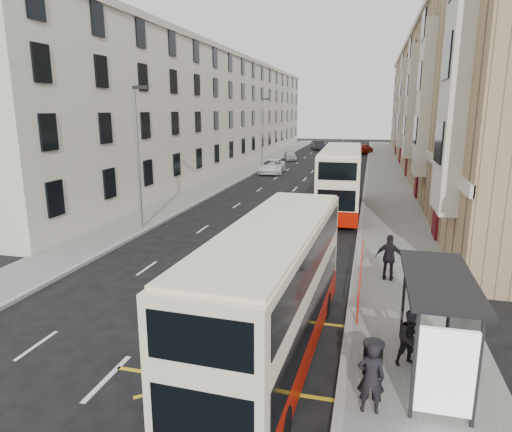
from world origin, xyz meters
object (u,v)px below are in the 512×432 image
(street_lamp_near, at_px, (138,150))
(car_red, at_px, (364,149))
(car_silver, at_px, (290,156))
(litter_bin, at_px, (373,358))
(double_decker_front, at_px, (273,294))
(double_decker_rear, at_px, (341,180))
(pedestrian_mid, at_px, (411,338))
(car_dark, at_px, (318,145))
(bus_shelter, at_px, (445,311))
(pedestrian_near, at_px, (371,378))
(white_van, at_px, (272,166))
(street_lamp_far, at_px, (262,129))
(pedestrian_far, at_px, (389,258))

(street_lamp_near, distance_m, car_red, 53.32)
(car_silver, bearing_deg, litter_bin, -94.18)
(car_silver, bearing_deg, car_red, 36.34)
(street_lamp_near, xyz_separation_m, double_decker_front, (10.38, -12.10, -2.63))
(car_silver, relative_size, car_red, 0.76)
(double_decker_rear, relative_size, pedestrian_mid, 7.10)
(car_silver, xyz_separation_m, car_red, (9.71, 12.80, 0.08))
(pedestrian_mid, height_order, car_dark, pedestrian_mid)
(pedestrian_mid, xyz_separation_m, car_silver, (-12.20, 50.73, -0.27))
(double_decker_rear, xyz_separation_m, litter_bin, (2.25, -19.88, -1.61))
(bus_shelter, xyz_separation_m, double_decker_rear, (-3.87, 19.91, 0.10))
(pedestrian_near, bearing_deg, street_lamp_near, -50.82)
(double_decker_rear, height_order, car_dark, double_decker_rear)
(car_silver, bearing_deg, white_van, -104.99)
(bus_shelter, relative_size, double_decker_rear, 0.38)
(double_decker_front, bearing_deg, double_decker_rear, 91.12)
(double_decker_front, xyz_separation_m, car_dark, (-6.68, 68.66, -1.21))
(street_lamp_far, xyz_separation_m, car_silver, (1.84, 9.10, -3.98))
(car_dark, bearing_deg, double_decker_rear, -100.78)
(street_lamp_near, xyz_separation_m, car_dark, (3.70, 56.56, -3.84))
(street_lamp_far, bearing_deg, bus_shelter, -70.88)
(bus_shelter, xyz_separation_m, car_dark, (-11.00, 68.95, -1.34))
(bus_shelter, xyz_separation_m, white_van, (-12.49, 37.92, -1.38))
(street_lamp_far, relative_size, litter_bin, 8.74)
(pedestrian_near, relative_size, car_dark, 0.35)
(double_decker_rear, xyz_separation_m, car_silver, (-8.98, 31.58, -1.58))
(double_decker_rear, distance_m, pedestrian_near, 21.58)
(street_lamp_far, xyz_separation_m, white_van, (2.20, -4.47, -3.88))
(double_decker_rear, relative_size, car_red, 2.18)
(bus_shelter, xyz_separation_m, car_red, (-3.14, 64.30, -1.40))
(street_lamp_near, relative_size, pedestrian_far, 4.25)
(street_lamp_far, bearing_deg, car_silver, 78.55)
(car_silver, distance_m, car_dark, 17.56)
(double_decker_front, distance_m, white_van, 38.52)
(white_van, bearing_deg, double_decker_front, -82.18)
(car_dark, xyz_separation_m, car_red, (7.85, -4.66, -0.06))
(litter_bin, xyz_separation_m, pedestrian_far, (0.60, 7.13, 0.47))
(street_lamp_near, bearing_deg, double_decker_front, -49.38)
(street_lamp_near, height_order, white_van, street_lamp_near)
(pedestrian_far, bearing_deg, pedestrian_near, 92.61)
(street_lamp_far, distance_m, pedestrian_mid, 44.09)
(street_lamp_far, distance_m, litter_bin, 44.51)
(pedestrian_far, bearing_deg, bus_shelter, 105.04)
(double_decker_rear, height_order, litter_bin, double_decker_rear)
(double_decker_front, height_order, double_decker_rear, double_decker_rear)
(street_lamp_far, height_order, pedestrian_far, street_lamp_far)
(bus_shelter, xyz_separation_m, pedestrian_far, (-1.02, 7.16, -1.05))
(bus_shelter, relative_size, car_dark, 0.88)
(double_decker_rear, relative_size, pedestrian_far, 5.88)
(double_decker_rear, distance_m, car_dark, 49.58)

